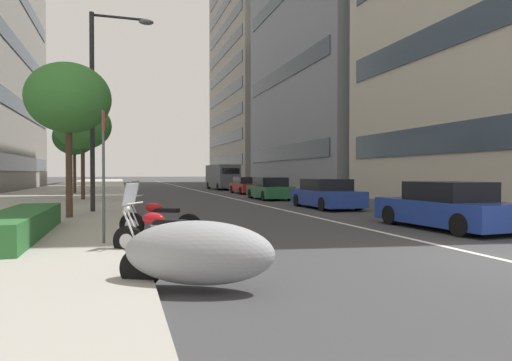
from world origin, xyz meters
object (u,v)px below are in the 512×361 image
object	(u,v)px
motorcycle_under_tarp	(158,221)
street_tree_near_plaza_corner	(83,126)
car_far_down_avenue	(446,207)
delivery_van_ahead	(222,176)
car_following_behind	(326,195)
street_tree_far_plaza	(69,99)
car_approaching_light	(246,186)
car_lead_in_lane	(270,189)
street_tree_by_lamp_post	(74,137)
motorcycle_by_sign_pole	(159,236)
parking_sign_by_curb	(104,164)
motorcycle_second_in_row	(197,253)
street_lamp_with_banners	(102,92)

from	to	relation	value
motorcycle_under_tarp	street_tree_near_plaza_corner	xyz separation A→B (m)	(15.73, 2.97, 3.93)
car_far_down_avenue	delivery_van_ahead	xyz separation A→B (m)	(32.61, -0.57, 0.69)
car_following_behind	street_tree_far_plaza	world-z (taller)	street_tree_far_plaza
motorcycle_under_tarp	delivery_van_ahead	bearing A→B (deg)	-75.41
motorcycle_under_tarp	street_tree_far_plaza	xyz separation A→B (m)	(4.87, 2.59, 3.76)
car_approaching_light	street_tree_far_plaza	world-z (taller)	street_tree_far_plaza
car_lead_in_lane	street_tree_near_plaza_corner	size ratio (longest dim) A/B	0.76
street_tree_by_lamp_post	delivery_van_ahead	bearing A→B (deg)	-59.76
motorcycle_by_sign_pole	car_lead_in_lane	distance (m)	19.42
delivery_van_ahead	street_tree_by_lamp_post	distance (m)	15.49
street_tree_near_plaza_corner	street_tree_by_lamp_post	distance (m)	8.79
car_following_behind	parking_sign_by_curb	xyz separation A→B (m)	(-8.91, 9.66, 1.21)
motorcycle_second_in_row	street_tree_far_plaza	distance (m)	11.12
street_tree_near_plaza_corner	street_lamp_with_banners	bearing A→B (deg)	-170.96
car_far_down_avenue	parking_sign_by_curb	distance (m)	9.71
motorcycle_by_sign_pole	delivery_van_ahead	distance (m)	35.83
delivery_van_ahead	parking_sign_by_curb	bearing A→B (deg)	160.86
car_approaching_light	parking_sign_by_curb	world-z (taller)	parking_sign_by_curb
parking_sign_by_curb	car_following_behind	bearing A→B (deg)	-47.30
car_following_behind	car_approaching_light	world-z (taller)	car_following_behind
parking_sign_by_curb	delivery_van_ahead	bearing A→B (deg)	-16.93
motorcycle_under_tarp	car_approaching_light	world-z (taller)	motorcycle_under_tarp
motorcycle_second_in_row	street_lamp_with_banners	bearing A→B (deg)	-55.47
car_approaching_light	street_tree_near_plaza_corner	distance (m)	14.37
car_approaching_light	car_lead_in_lane	bearing A→B (deg)	174.99
street_tree_far_plaza	car_far_down_avenue	bearing A→B (deg)	-116.35
car_approaching_light	street_tree_near_plaza_corner	xyz separation A→B (m)	(-7.27, 11.83, 3.73)
street_lamp_with_banners	street_tree_near_plaza_corner	bearing A→B (deg)	9.04
delivery_van_ahead	street_tree_by_lamp_post	bearing A→B (deg)	118.02
car_approaching_light	delivery_van_ahead	distance (m)	9.11
car_following_behind	parking_sign_by_curb	distance (m)	13.19
motorcycle_second_in_row	car_following_behind	bearing A→B (deg)	-96.15
motorcycle_second_in_row	car_lead_in_lane	bearing A→B (deg)	-84.86
car_following_behind	car_lead_in_lane	distance (m)	7.42
motorcycle_by_sign_pole	car_following_behind	xyz separation A→B (m)	(10.15, -8.58, 0.22)
car_far_down_avenue	car_approaching_light	size ratio (longest dim) A/B	1.00
delivery_van_ahead	motorcycle_by_sign_pole	bearing A→B (deg)	163.08
motorcycle_second_in_row	car_approaching_light	world-z (taller)	car_approaching_light
motorcycle_by_sign_pole	car_lead_in_lane	size ratio (longest dim) A/B	0.43
street_tree_by_lamp_post	street_lamp_with_banners	bearing A→B (deg)	-171.42
car_following_behind	street_lamp_with_banners	distance (m)	10.87
motorcycle_by_sign_pole	car_lead_in_lane	xyz separation A→B (m)	(17.56, -8.29, 0.22)
car_following_behind	car_lead_in_lane	size ratio (longest dim) A/B	1.07
motorcycle_by_sign_pole	motorcycle_under_tarp	world-z (taller)	motorcycle_under_tarp
car_following_behind	car_approaching_light	xyz separation A→B (m)	(15.42, -0.45, -0.01)
motorcycle_second_in_row	parking_sign_by_curb	xyz separation A→B (m)	(3.95, 1.37, 1.31)
motorcycle_second_in_row	street_lamp_with_banners	world-z (taller)	street_lamp_with_banners
car_approaching_light	street_tree_far_plaza	bearing A→B (deg)	148.07
motorcycle_under_tarp	street_tree_near_plaza_corner	distance (m)	16.48
motorcycle_under_tarp	motorcycle_second_in_row	bearing A→B (deg)	121.28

